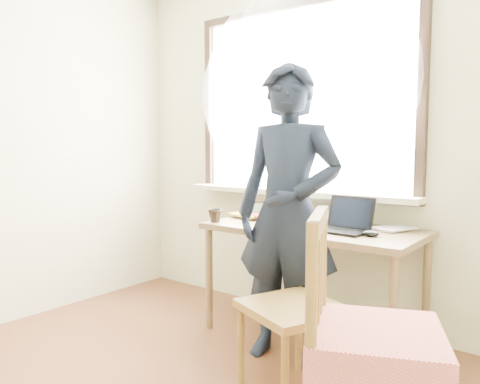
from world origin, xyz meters
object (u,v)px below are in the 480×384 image
Objects in this scene: mug_dark at (215,216)px; work_chair at (293,319)px; mug_white at (315,215)px; person at (288,214)px; laptop at (346,223)px; side_chair at (370,352)px; desk at (313,238)px.

work_chair is at bearing -26.49° from mug_dark.
mug_white is 0.60m from person.
mug_white is at bearing 93.58° from person.
mug_dark is 0.66m from person.
laptop is 0.43m from mug_white.
person is (0.13, -0.58, 0.08)m from mug_white.
mug_white is 1.69m from side_chair.
work_chair is 0.64m from person.
mug_white is 0.06× the size of person.
desk is 0.28m from laptop.
mug_white reaches higher than desk.
side_chair is at bearing -36.77° from work_chair.
desk is at bearing 22.90° from mug_dark.
side_chair is (0.96, -1.36, -0.25)m from mug_white.
mug_dark is at bearing -165.32° from laptop.
mug_white is 1.08m from work_chair.
mug_dark is at bearing -137.07° from mug_white.
side_chair is at bearing -54.69° from mug_white.
person is (0.65, -0.10, 0.08)m from mug_dark.
side_chair is at bearing -60.85° from laptop.
mug_white is (-0.10, 0.22, 0.12)m from desk.
desk is 0.81m from work_chair.
laptop is 0.78m from work_chair.
work_chair is (0.39, -0.93, -0.39)m from mug_white.
mug_white reaches higher than work_chair.
work_chair is (0.04, -0.68, -0.39)m from laptop.
desk is 0.27m from mug_white.
person is at bearing 125.63° from work_chair.
work_chair is 0.34× the size of person.
mug_white is 1.15× the size of mug_dark.
person is at bearing -76.96° from mug_white.
person reaches higher than side_chair.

